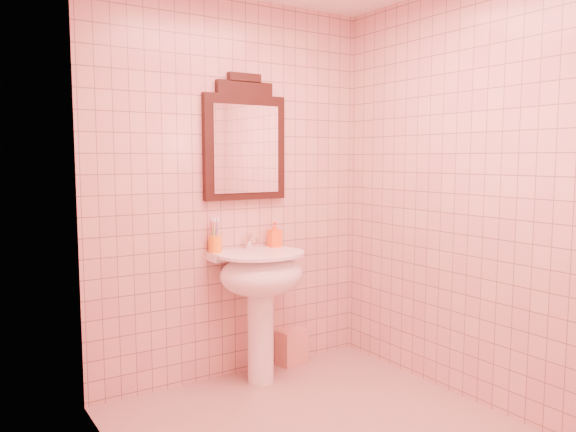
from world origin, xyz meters
TOP-DOWN VIEW (x-y plane):
  - back_wall at (0.00, 1.10)m, footprint 2.00×0.02m
  - pedestal_sink at (0.07, 0.87)m, footprint 0.58×0.58m
  - faucet at (0.07, 1.01)m, footprint 0.04×0.16m
  - mirror at (0.07, 1.07)m, footprint 0.59×0.06m
  - toothbrush_cup at (-0.17, 1.04)m, footprint 0.09×0.09m
  - soap_dispenser at (0.27, 1.02)m, footprint 0.08×0.08m
  - towel at (0.42, 1.04)m, footprint 0.22×0.16m

SIDE VIEW (x-z plane):
  - towel at x=0.42m, z-range 0.00..0.25m
  - pedestal_sink at x=0.07m, z-range 0.23..1.09m
  - toothbrush_cup at x=-0.17m, z-range 0.82..1.02m
  - faucet at x=0.07m, z-range 0.87..0.97m
  - soap_dispenser at x=0.27m, z-range 0.86..1.04m
  - back_wall at x=0.00m, z-range 0.00..2.50m
  - mirror at x=0.07m, z-range 1.16..1.99m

